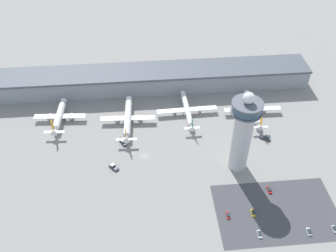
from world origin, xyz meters
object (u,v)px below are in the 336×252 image
at_px(car_red_hatchback, 259,234).
at_px(service_truck_water, 251,113).
at_px(airplane_gate_charlie, 187,110).
at_px(service_truck_baggage, 265,138).
at_px(airplane_gate_alpha, 59,116).
at_px(car_yellow_taxi, 309,232).
at_px(service_truck_catering, 122,142).
at_px(car_maroon_suv, 269,190).
at_px(airplane_gate_delta, 253,109).
at_px(control_tower, 243,132).
at_px(car_black_suv, 228,215).
at_px(car_blue_compact, 253,213).
at_px(service_truck_fuel, 114,167).
at_px(airplane_gate_bravo, 128,118).
at_px(car_white_wagon, 335,229).

bearing_deg(car_red_hatchback, service_truck_water, 77.99).
distance_m(airplane_gate_charlie, service_truck_baggage, 54.36).
bearing_deg(car_red_hatchback, airplane_gate_alpha, 138.69).
distance_m(airplane_gate_alpha, car_yellow_taxi, 166.12).
distance_m(service_truck_catering, car_maroon_suv, 92.66).
bearing_deg(airplane_gate_alpha, service_truck_baggage, -12.47).
bearing_deg(airplane_gate_delta, service_truck_catering, -167.03).
height_order(control_tower, car_red_hatchback, control_tower).
bearing_deg(control_tower, car_black_suv, -109.93).
bearing_deg(car_yellow_taxi, service_truck_baggage, 92.48).
height_order(service_truck_catering, car_black_suv, service_truck_catering).
height_order(service_truck_water, car_blue_compact, service_truck_water).
relative_size(control_tower, car_blue_compact, 12.53).
relative_size(airplane_gate_charlie, service_truck_fuel, 6.48).
distance_m(airplane_gate_bravo, car_yellow_taxi, 127.41).
distance_m(car_black_suv, car_maroon_suv, 29.72).
distance_m(airplane_gate_alpha, car_red_hatchback, 145.93).
height_order(control_tower, car_white_wagon, control_tower).
distance_m(service_truck_water, car_black_suv, 86.53).
distance_m(car_red_hatchback, car_black_suv, 18.14).
bearing_deg(airplane_gate_charlie, airplane_gate_delta, -4.28).
xyz_separation_m(airplane_gate_charlie, car_white_wagon, (62.63, -96.00, -3.55)).
distance_m(car_white_wagon, car_black_suv, 53.28).
bearing_deg(service_truck_catering, car_red_hatchback, -46.54).
height_order(airplane_gate_delta, car_white_wagon, airplane_gate_delta).
height_order(airplane_gate_delta, service_truck_catering, airplane_gate_delta).
bearing_deg(car_red_hatchback, airplane_gate_charlie, 104.21).
xyz_separation_m(service_truck_fuel, car_black_suv, (59.92, -38.61, -0.35)).
bearing_deg(service_truck_catering, service_truck_fuel, -103.80).
bearing_deg(car_blue_compact, service_truck_catering, 138.94).
bearing_deg(service_truck_water, service_truck_fuel, -155.95).
distance_m(airplane_gate_alpha, car_blue_compact, 137.97).
xyz_separation_m(service_truck_catering, car_white_wagon, (106.50, -72.33, -0.27)).
bearing_deg(service_truck_baggage, car_blue_compact, -112.07).
xyz_separation_m(airplane_gate_bravo, service_truck_baggage, (86.41, -22.68, -3.43)).
bearing_deg(service_truck_baggage, car_yellow_taxi, -87.52).
xyz_separation_m(service_truck_fuel, car_white_wagon, (111.60, -51.56, -0.30)).
relative_size(control_tower, service_truck_baggage, 8.05).
bearing_deg(airplane_gate_bravo, service_truck_water, 1.77).
relative_size(airplane_gate_bravo, service_truck_catering, 5.07).
bearing_deg(car_white_wagon, airplane_gate_delta, 101.09).
height_order(airplane_gate_charlie, car_yellow_taxi, airplane_gate_charlie).
height_order(control_tower, airplane_gate_charlie, control_tower).
relative_size(service_truck_water, car_red_hatchback, 1.66).
height_order(service_truck_catering, car_yellow_taxi, service_truck_catering).
distance_m(car_white_wagon, car_blue_compact, 40.62).
bearing_deg(service_truck_water, car_red_hatchback, -102.01).
height_order(airplane_gate_alpha, car_yellow_taxi, airplane_gate_alpha).
bearing_deg(car_red_hatchback, service_truck_baggage, 71.76).
relative_size(service_truck_water, car_maroon_suv, 1.55).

